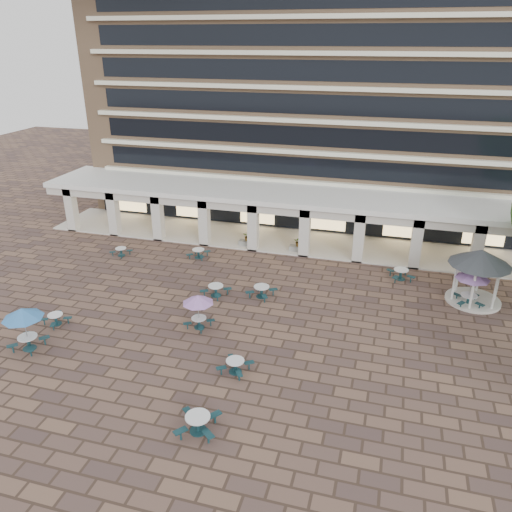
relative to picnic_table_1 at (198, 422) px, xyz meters
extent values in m
plane|color=brown|center=(-1.24, 8.14, -0.50)|extent=(120.00, 120.00, 0.00)
cube|color=tan|center=(-1.24, 33.64, 10.50)|extent=(40.00, 15.00, 22.00)
cube|color=silver|center=(-1.24, 25.89, 4.00)|extent=(36.80, 0.50, 0.35)
cube|color=black|center=(-1.24, 26.12, 5.30)|extent=(35.20, 0.05, 1.60)
cube|color=silver|center=(-1.24, 25.89, 6.60)|extent=(36.80, 0.50, 0.35)
cube|color=black|center=(-1.24, 26.12, 7.90)|extent=(35.20, 0.05, 1.60)
cube|color=silver|center=(-1.24, 25.89, 9.20)|extent=(36.80, 0.50, 0.35)
cube|color=black|center=(-1.24, 26.12, 10.50)|extent=(35.20, 0.05, 1.60)
cube|color=silver|center=(-1.24, 25.89, 11.80)|extent=(36.80, 0.50, 0.35)
cube|color=black|center=(-1.24, 26.12, 13.10)|extent=(35.20, 0.05, 1.60)
cube|color=silver|center=(-1.24, 25.89, 14.40)|extent=(36.80, 0.50, 0.35)
cube|color=black|center=(-1.24, 26.12, 15.70)|extent=(35.20, 0.05, 1.60)
cube|color=silver|center=(-1.24, 25.89, 17.00)|extent=(36.80, 0.50, 0.35)
cube|color=white|center=(-1.24, 23.14, 3.70)|extent=(42.00, 6.60, 0.40)
cube|color=beige|center=(-1.24, 20.29, 3.25)|extent=(42.00, 0.30, 0.90)
cube|color=black|center=(-1.24, 25.84, 1.30)|extent=(38.00, 0.15, 3.20)
cube|color=beige|center=(-1.24, 23.14, -0.44)|extent=(42.00, 6.00, 0.12)
cube|color=beige|center=(-20.24, 20.54, 1.50)|extent=(0.80, 0.80, 4.00)
cube|color=beige|center=(-16.02, 20.54, 1.50)|extent=(0.80, 0.80, 4.00)
cube|color=beige|center=(-11.80, 20.54, 1.50)|extent=(0.80, 0.80, 4.00)
cube|color=beige|center=(-7.58, 20.54, 1.50)|extent=(0.80, 0.80, 4.00)
cube|color=beige|center=(-3.35, 20.54, 1.50)|extent=(0.80, 0.80, 4.00)
cube|color=beige|center=(0.87, 20.54, 1.50)|extent=(0.80, 0.80, 4.00)
cube|color=beige|center=(5.09, 20.54, 1.50)|extent=(0.80, 0.80, 4.00)
cube|color=beige|center=(9.31, 20.54, 1.50)|extent=(0.80, 0.80, 4.00)
cube|color=beige|center=(13.53, 20.54, 1.50)|extent=(0.80, 0.80, 4.00)
cube|color=#FFD88C|center=(-17.24, 25.69, 1.10)|extent=(3.20, 0.08, 2.40)
cube|color=#FFD88C|center=(-10.84, 25.69, 1.10)|extent=(3.20, 0.08, 2.40)
cube|color=#FFD88C|center=(-4.44, 25.69, 1.10)|extent=(3.20, 0.08, 2.40)
cube|color=#FFD88C|center=(1.96, 25.69, 1.10)|extent=(3.20, 0.08, 2.40)
cube|color=#FFD88C|center=(8.36, 25.69, 1.10)|extent=(3.20, 0.08, 2.40)
cube|color=#FFD88C|center=(14.76, 25.69, 1.10)|extent=(3.20, 0.08, 2.40)
cylinder|color=#14353D|center=(0.00, 0.00, -0.48)|extent=(0.78, 0.78, 0.04)
cylinder|color=#14353D|center=(0.00, 0.00, -0.13)|extent=(0.20, 0.20, 0.74)
cylinder|color=silver|center=(0.00, 0.00, 0.31)|extent=(1.12, 1.12, 0.06)
cube|color=#14353D|center=(0.54, 0.68, -0.01)|extent=(0.63, 0.68, 0.06)
cylinder|color=#14353D|center=(0.54, 0.68, -0.27)|extent=(0.09, 0.09, 0.47)
cube|color=#14353D|center=(-0.68, 0.54, -0.01)|extent=(0.68, 0.63, 0.06)
cylinder|color=#14353D|center=(-0.68, 0.54, -0.27)|extent=(0.09, 0.09, 0.47)
cube|color=#14353D|center=(-0.54, -0.68, -0.01)|extent=(0.63, 0.68, 0.06)
cylinder|color=#14353D|center=(-0.54, -0.68, -0.27)|extent=(0.09, 0.09, 0.47)
cube|color=#14353D|center=(0.68, -0.54, -0.01)|extent=(0.68, 0.63, 0.06)
cylinder|color=#14353D|center=(0.68, -0.54, -0.27)|extent=(0.09, 0.09, 0.47)
cylinder|color=#14353D|center=(0.26, 4.52, -0.48)|extent=(0.67, 0.67, 0.04)
cylinder|color=#14353D|center=(0.26, 4.52, -0.19)|extent=(0.17, 0.17, 0.64)
cylinder|color=silver|center=(0.26, 4.52, 0.20)|extent=(0.96, 0.96, 0.05)
cube|color=#14353D|center=(0.89, 4.93, -0.08)|extent=(0.59, 0.52, 0.05)
cylinder|color=#14353D|center=(0.89, 4.93, -0.30)|extent=(0.08, 0.08, 0.40)
cube|color=#14353D|center=(-0.15, 5.15, -0.08)|extent=(0.52, 0.59, 0.05)
cylinder|color=#14353D|center=(-0.15, 5.15, -0.30)|extent=(0.08, 0.08, 0.40)
cube|color=#14353D|center=(-0.36, 4.11, -0.08)|extent=(0.59, 0.52, 0.05)
cylinder|color=#14353D|center=(-0.36, 4.11, -0.30)|extent=(0.08, 0.08, 0.40)
cube|color=#14353D|center=(0.68, 3.89, -0.08)|extent=(0.52, 0.59, 0.05)
cylinder|color=#14353D|center=(0.68, 3.89, -0.30)|extent=(0.08, 0.08, 0.40)
cylinder|color=#14353D|center=(-11.53, 3.41, -0.48)|extent=(0.74, 0.74, 0.04)
cylinder|color=#14353D|center=(-11.53, 3.41, -0.15)|extent=(0.19, 0.19, 0.70)
cylinder|color=silver|center=(-11.53, 3.41, 0.27)|extent=(1.06, 1.06, 0.05)
cube|color=#14353D|center=(-10.94, 3.99, -0.04)|extent=(0.62, 0.62, 0.05)
cylinder|color=#14353D|center=(-10.94, 3.99, -0.28)|extent=(0.08, 0.08, 0.44)
cube|color=#14353D|center=(-12.11, 4.00, -0.04)|extent=(0.62, 0.62, 0.05)
cylinder|color=#14353D|center=(-12.11, 4.00, -0.28)|extent=(0.08, 0.08, 0.44)
cube|color=#14353D|center=(-12.12, 2.83, -0.04)|extent=(0.62, 0.62, 0.05)
cylinder|color=#14353D|center=(-12.12, 2.83, -0.28)|extent=(0.08, 0.08, 0.44)
cube|color=#14353D|center=(-10.95, 2.82, -0.04)|extent=(0.62, 0.62, 0.05)
cylinder|color=#14353D|center=(-10.95, 2.82, -0.28)|extent=(0.08, 0.08, 0.44)
cylinder|color=gray|center=(-11.53, 3.41, 0.77)|extent=(0.05, 0.05, 2.54)
cone|color=#3371B5|center=(-11.53, 3.41, 1.77)|extent=(2.22, 2.22, 0.58)
cylinder|color=#14353D|center=(-11.70, 6.08, -0.49)|extent=(0.63, 0.63, 0.04)
cylinder|color=#14353D|center=(-11.70, 6.08, -0.21)|extent=(0.16, 0.16, 0.59)
cylinder|color=silver|center=(-11.70, 6.08, 0.15)|extent=(0.89, 0.89, 0.04)
cube|color=#14353D|center=(-11.06, 6.35, -0.11)|extent=(0.55, 0.42, 0.04)
cylinder|color=#14353D|center=(-11.06, 6.35, -0.32)|extent=(0.07, 0.07, 0.38)
cube|color=#14353D|center=(-11.97, 6.72, -0.11)|extent=(0.42, 0.55, 0.04)
cylinder|color=#14353D|center=(-11.97, 6.72, -0.32)|extent=(0.07, 0.07, 0.38)
cube|color=#14353D|center=(-12.35, 5.81, -0.11)|extent=(0.55, 0.42, 0.04)
cylinder|color=#14353D|center=(-12.35, 5.81, -0.32)|extent=(0.07, 0.07, 0.38)
cube|color=#14353D|center=(-11.43, 5.43, -0.11)|extent=(0.42, 0.55, 0.04)
cylinder|color=#14353D|center=(-11.43, 5.43, -0.32)|extent=(0.07, 0.07, 0.38)
cylinder|color=#14353D|center=(-3.17, 8.08, -0.49)|extent=(0.63, 0.63, 0.04)
cylinder|color=#14353D|center=(-3.17, 8.08, -0.21)|extent=(0.16, 0.16, 0.59)
cylinder|color=silver|center=(-3.17, 8.08, 0.15)|extent=(0.90, 0.90, 0.04)
cube|color=#14353D|center=(-2.56, 8.43, -0.11)|extent=(0.55, 0.47, 0.04)
cylinder|color=#14353D|center=(-2.56, 8.43, -0.31)|extent=(0.07, 0.07, 0.38)
cube|color=#14353D|center=(-3.52, 8.68, -0.11)|extent=(0.47, 0.55, 0.04)
cylinder|color=#14353D|center=(-3.52, 8.68, -0.31)|extent=(0.07, 0.07, 0.38)
cube|color=#14353D|center=(-3.77, 7.72, -0.11)|extent=(0.55, 0.47, 0.04)
cylinder|color=#14353D|center=(-3.77, 7.72, -0.31)|extent=(0.07, 0.07, 0.38)
cube|color=#14353D|center=(-2.81, 7.47, -0.11)|extent=(0.47, 0.55, 0.04)
cylinder|color=#14353D|center=(-2.81, 7.47, -0.31)|extent=(0.07, 0.07, 0.38)
cylinder|color=gray|center=(-3.17, 8.08, 0.57)|extent=(0.04, 0.04, 2.16)
cone|color=#9D6BB7|center=(-3.17, 8.08, 1.43)|extent=(1.89, 1.89, 0.49)
cylinder|color=#14353D|center=(-13.19, 16.49, -0.49)|extent=(0.60, 0.60, 0.03)
cylinder|color=#14353D|center=(-13.19, 16.49, -0.22)|extent=(0.15, 0.15, 0.56)
cylinder|color=silver|center=(-13.19, 16.49, 0.12)|extent=(0.85, 0.85, 0.04)
cube|color=#14353D|center=(-12.61, 16.81, -0.13)|extent=(0.52, 0.44, 0.04)
cylinder|color=#14353D|center=(-12.61, 16.81, -0.32)|extent=(0.07, 0.07, 0.36)
cube|color=#14353D|center=(-13.52, 17.06, -0.13)|extent=(0.44, 0.52, 0.04)
cylinder|color=#14353D|center=(-13.52, 17.06, -0.32)|extent=(0.07, 0.07, 0.36)
cube|color=#14353D|center=(-13.77, 16.16, -0.13)|extent=(0.52, 0.44, 0.04)
cylinder|color=#14353D|center=(-13.77, 16.16, -0.32)|extent=(0.07, 0.07, 0.36)
cube|color=#14353D|center=(-12.87, 15.91, -0.13)|extent=(0.44, 0.52, 0.04)
cylinder|color=#14353D|center=(-12.87, 15.91, -0.32)|extent=(0.07, 0.07, 0.36)
cylinder|color=#14353D|center=(-3.58, 12.17, -0.48)|extent=(0.71, 0.71, 0.04)
cylinder|color=#14353D|center=(-3.58, 12.17, -0.17)|extent=(0.18, 0.18, 0.67)
cylinder|color=silver|center=(-3.58, 12.17, 0.24)|extent=(1.02, 1.02, 0.05)
cube|color=#14353D|center=(-2.88, 12.53, -0.06)|extent=(0.63, 0.51, 0.05)
cylinder|color=#14353D|center=(-2.88, 12.53, -0.29)|extent=(0.08, 0.08, 0.43)
cube|color=#14353D|center=(-3.94, 12.87, -0.06)|extent=(0.51, 0.63, 0.05)
cylinder|color=#14353D|center=(-3.94, 12.87, -0.29)|extent=(0.08, 0.08, 0.43)
cube|color=#14353D|center=(-4.29, 11.80, -0.06)|extent=(0.63, 0.51, 0.05)
cylinder|color=#14353D|center=(-4.29, 11.80, -0.29)|extent=(0.08, 0.08, 0.43)
cube|color=#14353D|center=(-3.22, 11.46, -0.06)|extent=(0.51, 0.63, 0.05)
cylinder|color=#14353D|center=(-3.22, 11.46, -0.29)|extent=(0.08, 0.08, 0.43)
cylinder|color=#14353D|center=(-0.57, 12.84, -0.48)|extent=(0.73, 0.73, 0.04)
cylinder|color=#14353D|center=(-0.57, 12.84, -0.16)|extent=(0.19, 0.19, 0.69)
cylinder|color=silver|center=(-0.57, 12.84, 0.26)|extent=(1.04, 1.04, 0.05)
cube|color=#14353D|center=(0.14, 13.25, -0.05)|extent=(0.64, 0.54, 0.05)
cylinder|color=#14353D|center=(0.14, 13.25, -0.28)|extent=(0.08, 0.08, 0.44)
cube|color=#14353D|center=(-0.97, 13.55, -0.05)|extent=(0.54, 0.64, 0.05)
cylinder|color=#14353D|center=(-0.97, 13.55, -0.28)|extent=(0.08, 0.08, 0.44)
cube|color=#14353D|center=(-1.27, 12.44, -0.05)|extent=(0.64, 0.54, 0.05)
cylinder|color=#14353D|center=(-1.27, 12.44, -0.28)|extent=(0.08, 0.08, 0.44)
cube|color=#14353D|center=(-0.16, 12.14, -0.05)|extent=(0.54, 0.64, 0.05)
cylinder|color=#14353D|center=(-0.16, 12.14, -0.28)|extent=(0.08, 0.08, 0.44)
cylinder|color=#14353D|center=(12.68, 15.32, -0.48)|extent=(0.73, 0.73, 0.04)
cylinder|color=#14353D|center=(12.68, 15.32, -0.16)|extent=(0.19, 0.19, 0.68)
cylinder|color=silver|center=(12.68, 15.32, 0.25)|extent=(1.04, 1.04, 0.05)
cube|color=#14353D|center=(13.17, 15.96, -0.05)|extent=(0.58, 0.63, 0.05)
cylinder|color=#14353D|center=(13.17, 15.96, -0.29)|extent=(0.08, 0.08, 0.44)
cube|color=#14353D|center=(12.03, 15.81, -0.05)|extent=(0.63, 0.58, 0.05)
cylinder|color=#14353D|center=(12.03, 15.81, -0.29)|extent=(0.08, 0.08, 0.44)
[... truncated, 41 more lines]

